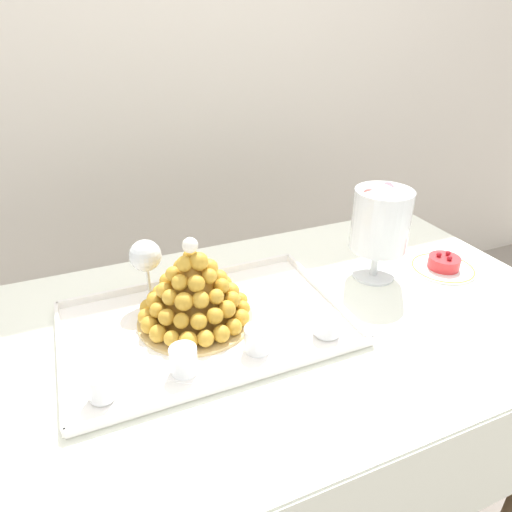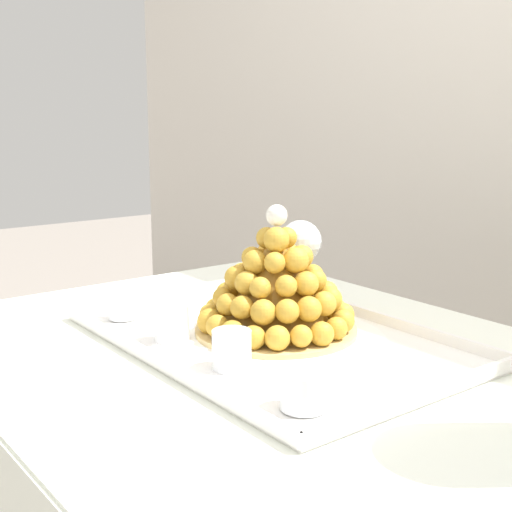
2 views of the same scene
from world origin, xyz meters
name	(u,v)px [view 2 (image 2 of 2)]	position (x,y,z in m)	size (l,w,h in m)	color
buffet_table	(330,449)	(0.00, 0.00, 0.64)	(1.40, 0.83, 0.74)	brown
serving_tray	(270,340)	(-0.18, 0.03, 0.75)	(0.62, 0.41, 0.02)	white
croquembouche	(277,286)	(-0.19, 0.06, 0.83)	(0.26, 0.26, 0.21)	tan
dessert_cup_left	(122,304)	(-0.42, -0.10, 0.77)	(0.05, 0.05, 0.05)	silver
dessert_cup_mid_left	(172,324)	(-0.26, -0.10, 0.77)	(0.05, 0.05, 0.06)	silver
dessert_cup_centre	(232,351)	(-0.10, -0.09, 0.77)	(0.06, 0.06, 0.05)	silver
dessert_cup_mid_right	(304,391)	(0.06, -0.10, 0.77)	(0.06, 0.06, 0.05)	silver
wine_glass	(300,244)	(-0.27, 0.18, 0.87)	(0.08, 0.08, 0.17)	silver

